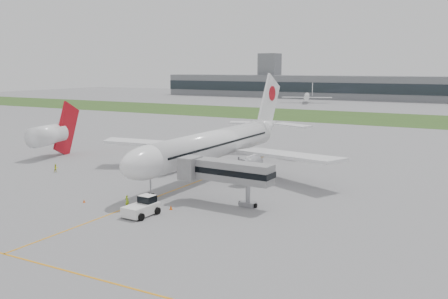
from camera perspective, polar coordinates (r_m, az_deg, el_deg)
The scene contains 14 objects.
ground at distance 86.46m, azimuth -2.33°, elevation -3.40°, with size 600.00×600.00×0.00m, color #98989B.
apron_markings at distance 82.34m, azimuth -4.14°, elevation -4.07°, with size 70.00×70.00×0.04m, color orange, non-canonical shape.
grass_strip at distance 197.90m, azimuth 16.02°, elevation 3.48°, with size 600.00×50.00×0.02m, color #324C1C.
terminal_building at distance 305.32m, azimuth 20.78°, elevation 6.51°, with size 320.00×22.30×14.00m.
control_tower at distance 332.73m, azimuth 5.18°, elevation 6.06°, with size 12.00×12.00×56.00m, color slate, non-canonical shape.
airliner at distance 89.53m, azimuth -0.74°, elevation 0.73°, with size 48.13×53.95×17.88m.
pushback_tug at distance 66.40m, azimuth -9.29°, elevation -6.47°, with size 3.48×4.95×2.46m.
jet_bridge at distance 69.91m, azimuth -0.06°, elevation -2.50°, with size 13.92×3.97×6.40m.
safety_cone_left at distance 74.36m, azimuth -15.70°, elevation -5.68°, with size 0.36×0.36×0.50m, color #FF5E0D.
safety_cone_right at distance 68.56m, azimuth -6.09°, elevation -6.61°, with size 0.44×0.44×0.61m, color #FF5E0D.
ground_crew_near at distance 70.29m, azimuth -11.02°, elevation -5.85°, with size 0.64×0.42×1.75m, color #A2CF22.
ground_crew_far at distance 96.94m, azimuth -18.66°, elevation -2.04°, with size 0.74×0.58×1.52m, color yellow.
neighbor_aircraft at distance 113.01m, azimuth -19.27°, elevation 1.64°, with size 6.07×15.41×12.43m.
distant_aircraft_left at distance 275.34m, azimuth 9.42°, elevation 5.28°, with size 26.72×23.58×10.22m, color white, non-canonical shape.
Camera 1 is at (43.81, -72.04, 19.14)m, focal length 40.00 mm.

